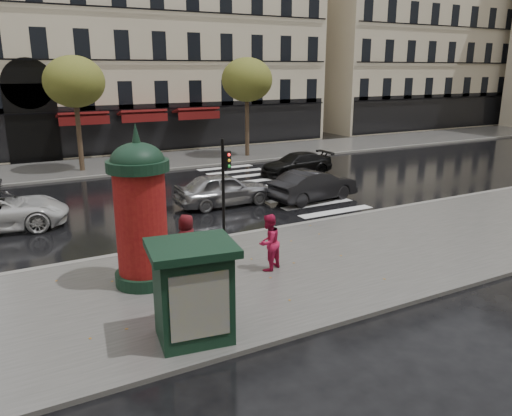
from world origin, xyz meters
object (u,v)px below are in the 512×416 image
woman_umbrella (203,270)px  car_silver (223,189)px  car_black (296,164)px  newsstand (193,290)px  man_burgundy (187,241)px  car_darkgrey (314,185)px  woman_red (269,242)px  morris_column (141,209)px  traffic_light (225,180)px

woman_umbrella → car_silver: woman_umbrella is taller
car_black → newsstand: bearing=-39.8°
man_burgundy → car_darkgrey: size_ratio=0.38×
newsstand → woman_umbrella: bearing=42.7°
woman_red → car_darkgrey: woman_red is taller
car_silver → man_burgundy: bearing=146.9°
man_burgundy → car_darkgrey: bearing=-177.5°
man_burgundy → car_darkgrey: man_burgundy is taller
man_burgundy → car_black: (10.67, 10.48, -0.32)m
morris_column → newsstand: 3.58m
car_darkgrey → car_black: 5.89m
woman_red → man_burgundy: size_ratio=1.03×
traffic_light → newsstand: 6.77m
woman_red → car_black: (8.60, 11.76, -0.35)m
woman_red → car_silver: bearing=-131.2°
morris_column → car_black: bearing=42.1°
morris_column → car_darkgrey: 11.22m
newsstand → car_darkgrey: size_ratio=0.51×
woman_umbrella → car_black: woman_umbrella is taller
woman_umbrella → car_darkgrey: 12.60m
newsstand → car_darkgrey: newsstand is taller
woman_red → newsstand: 4.30m
car_darkgrey → woman_umbrella: bearing=126.0°
newsstand → woman_red: bearing=37.6°
car_silver → car_black: size_ratio=1.01×
traffic_light → morris_column: bearing=-147.2°
newsstand → morris_column: bearing=91.9°
woman_umbrella → woman_red: size_ratio=1.25×
newsstand → traffic_light: bearing=58.9°
traffic_light → car_darkgrey: 7.05m
woman_umbrella → woman_red: bearing=36.8°
car_darkgrey → car_black: car_darkgrey is taller
traffic_light → car_silver: 5.17m
car_black → woman_umbrella: bearing=-39.6°
woman_red → car_silver: size_ratio=0.39×
newsstand → car_darkgrey: 13.12m
woman_red → woman_umbrella: bearing=10.7°
car_silver → car_black: 7.73m
car_silver → car_darkgrey: car_silver is taller
woman_umbrella → car_silver: bearing=62.9°
car_darkgrey → traffic_light: bearing=111.0°
woman_umbrella → car_silver: 11.14m
car_silver → car_black: bearing=-57.9°
morris_column → car_darkgrey: (9.60, 5.60, -1.53)m
man_burgundy → traffic_light: bearing=-168.7°
woman_umbrella → car_black: size_ratio=0.49×
woman_umbrella → car_black: bearing=50.4°
traffic_light → car_black: traffic_light is taller
morris_column → car_darkgrey: morris_column is taller
car_silver → car_black: (6.54, 4.12, -0.11)m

